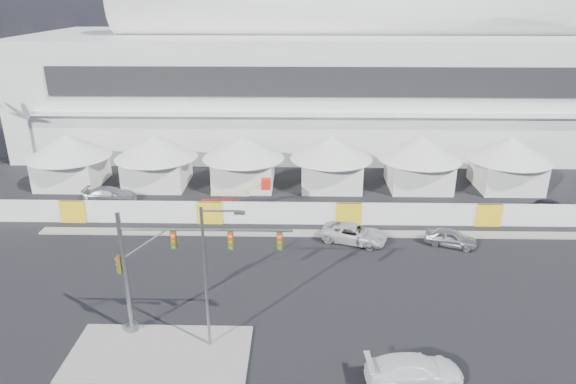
{
  "coord_description": "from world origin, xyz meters",
  "views": [
    {
      "loc": [
        1.66,
        -26.19,
        18.86
      ],
      "look_at": [
        0.88,
        10.0,
        4.73
      ],
      "focal_mm": 32.0,
      "sensor_mm": 36.0,
      "label": 1
    }
  ],
  "objects_px": {
    "lot_car_b": "(552,207)",
    "streetlight_median": "(209,269)",
    "lot_car_c": "(110,195)",
    "boom_lift": "(225,203)",
    "traffic_mast": "(160,268)",
    "pickup_curb": "(354,234)",
    "pickup_near": "(414,370)",
    "sedan_silver": "(451,238)"
  },
  "relations": [
    {
      "from": "pickup_curb",
      "to": "streetlight_median",
      "type": "relative_size",
      "value": 0.62
    },
    {
      "from": "pickup_near",
      "to": "pickup_curb",
      "type": "bearing_deg",
      "value": 0.86
    },
    {
      "from": "pickup_curb",
      "to": "traffic_mast",
      "type": "bearing_deg",
      "value": 153.91
    },
    {
      "from": "boom_lift",
      "to": "traffic_mast",
      "type": "bearing_deg",
      "value": -93.44
    },
    {
      "from": "traffic_mast",
      "to": "streetlight_median",
      "type": "distance_m",
      "value": 3.31
    },
    {
      "from": "boom_lift",
      "to": "sedan_silver",
      "type": "bearing_deg",
      "value": -18.22
    },
    {
      "from": "sedan_silver",
      "to": "traffic_mast",
      "type": "height_order",
      "value": "traffic_mast"
    },
    {
      "from": "sedan_silver",
      "to": "lot_car_b",
      "type": "bearing_deg",
      "value": -38.16
    },
    {
      "from": "sedan_silver",
      "to": "lot_car_b",
      "type": "relative_size",
      "value": 0.93
    },
    {
      "from": "sedan_silver",
      "to": "lot_car_c",
      "type": "bearing_deg",
      "value": 95.51
    },
    {
      "from": "sedan_silver",
      "to": "pickup_near",
      "type": "distance_m",
      "value": 16.66
    },
    {
      "from": "pickup_curb",
      "to": "lot_car_b",
      "type": "bearing_deg",
      "value": -53.11
    },
    {
      "from": "pickup_near",
      "to": "streetlight_median",
      "type": "xyz_separation_m",
      "value": [
        -10.79,
        2.63,
        4.28
      ]
    },
    {
      "from": "pickup_curb",
      "to": "streetlight_median",
      "type": "height_order",
      "value": "streetlight_median"
    },
    {
      "from": "sedan_silver",
      "to": "lot_car_c",
      "type": "relative_size",
      "value": 0.82
    },
    {
      "from": "streetlight_median",
      "to": "lot_car_b",
      "type": "bearing_deg",
      "value": 34.8
    },
    {
      "from": "lot_car_b",
      "to": "boom_lift",
      "type": "relative_size",
      "value": 0.67
    },
    {
      "from": "lot_car_c",
      "to": "streetlight_median",
      "type": "distance_m",
      "value": 25.6
    },
    {
      "from": "sedan_silver",
      "to": "boom_lift",
      "type": "xyz_separation_m",
      "value": [
        -18.81,
        6.21,
        0.2
      ]
    },
    {
      "from": "lot_car_c",
      "to": "pickup_near",
      "type": "bearing_deg",
      "value": -134.68
    },
    {
      "from": "pickup_curb",
      "to": "traffic_mast",
      "type": "relative_size",
      "value": 0.53
    },
    {
      "from": "pickup_near",
      "to": "boom_lift",
      "type": "distance_m",
      "value": 25.16
    },
    {
      "from": "lot_car_c",
      "to": "boom_lift",
      "type": "xyz_separation_m",
      "value": [
        11.45,
        -2.33,
        0.17
      ]
    },
    {
      "from": "pickup_curb",
      "to": "pickup_near",
      "type": "bearing_deg",
      "value": -155.4
    },
    {
      "from": "streetlight_median",
      "to": "boom_lift",
      "type": "relative_size",
      "value": 1.32
    },
    {
      "from": "pickup_near",
      "to": "lot_car_c",
      "type": "height_order",
      "value": "pickup_near"
    },
    {
      "from": "lot_car_c",
      "to": "traffic_mast",
      "type": "relative_size",
      "value": 0.49
    },
    {
      "from": "boom_lift",
      "to": "streetlight_median",
      "type": "bearing_deg",
      "value": -84.22
    },
    {
      "from": "lot_car_b",
      "to": "streetlight_median",
      "type": "bearing_deg",
      "value": 116.02
    },
    {
      "from": "pickup_curb",
      "to": "streetlight_median",
      "type": "xyz_separation_m",
      "value": [
        -9.27,
        -13.38,
        4.28
      ]
    },
    {
      "from": "lot_car_b",
      "to": "lot_car_c",
      "type": "relative_size",
      "value": 0.88
    },
    {
      "from": "lot_car_c",
      "to": "pickup_curb",
      "type": "bearing_deg",
      "value": -109.36
    },
    {
      "from": "pickup_curb",
      "to": "boom_lift",
      "type": "bearing_deg",
      "value": 82.15
    },
    {
      "from": "lot_car_b",
      "to": "boom_lift",
      "type": "xyz_separation_m",
      "value": [
        -29.63,
        -0.18,
        0.15
      ]
    },
    {
      "from": "streetlight_median",
      "to": "pickup_near",
      "type": "bearing_deg",
      "value": -13.72
    },
    {
      "from": "streetlight_median",
      "to": "pickup_curb",
      "type": "bearing_deg",
      "value": 55.27
    },
    {
      "from": "pickup_near",
      "to": "streetlight_median",
      "type": "distance_m",
      "value": 11.9
    },
    {
      "from": "traffic_mast",
      "to": "boom_lift",
      "type": "xyz_separation_m",
      "value": [
        1.09,
        17.86,
        -3.47
      ]
    },
    {
      "from": "lot_car_b",
      "to": "lot_car_c",
      "type": "xyz_separation_m",
      "value": [
        -41.08,
        2.14,
        -0.03
      ]
    },
    {
      "from": "lot_car_b",
      "to": "boom_lift",
      "type": "distance_m",
      "value": 29.63
    },
    {
      "from": "lot_car_c",
      "to": "boom_lift",
      "type": "relative_size",
      "value": 0.76
    },
    {
      "from": "lot_car_b",
      "to": "streetlight_median",
      "type": "relative_size",
      "value": 0.51
    }
  ]
}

